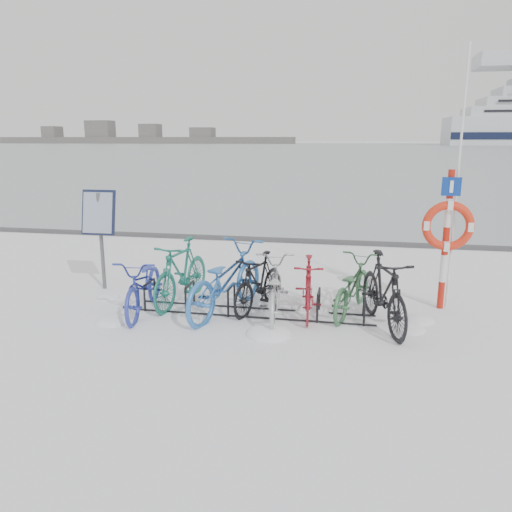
# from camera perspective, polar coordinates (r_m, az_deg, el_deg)

# --- Properties ---
(ground) EXTENTS (900.00, 900.00, 0.00)m
(ground) POSITION_cam_1_polar(r_m,az_deg,el_deg) (8.32, -0.40, -6.58)
(ground) COLOR white
(ground) RESTS_ON ground
(ice_sheet) EXTENTS (400.00, 298.00, 0.02)m
(ice_sheet) POSITION_cam_1_polar(r_m,az_deg,el_deg) (162.70, 10.69, 12.09)
(ice_sheet) COLOR #929DA4
(ice_sheet) RESTS_ON ground
(quay_edge) EXTENTS (400.00, 0.25, 0.10)m
(quay_edge) POSITION_cam_1_polar(r_m,az_deg,el_deg) (13.93, 4.40, 1.76)
(quay_edge) COLOR #3F3F42
(quay_edge) RESTS_ON ground
(bike_rack) EXTENTS (4.00, 0.48, 0.46)m
(bike_rack) POSITION_cam_1_polar(r_m,az_deg,el_deg) (8.26, -0.40, -5.41)
(bike_rack) COLOR black
(bike_rack) RESTS_ON ground
(info_board) EXTENTS (0.64, 0.25, 1.90)m
(info_board) POSITION_cam_1_polar(r_m,az_deg,el_deg) (9.78, -17.50, 4.11)
(info_board) COLOR #595B5E
(info_board) RESTS_ON ground
(lifebuoy_station) EXTENTS (0.82, 0.23, 4.26)m
(lifebuoy_station) POSITION_cam_1_polar(r_m,az_deg,el_deg) (8.74, 21.09, 3.20)
(lifebuoy_station) COLOR #B21C0E
(lifebuoy_station) RESTS_ON ground
(shoreline) EXTENTS (180.00, 12.00, 9.50)m
(shoreline) POSITION_cam_1_polar(r_m,az_deg,el_deg) (294.81, -14.14, 12.91)
(shoreline) COLOR #515151
(shoreline) RESTS_ON ground
(bike_0) EXTENTS (0.90, 1.97, 1.00)m
(bike_0) POSITION_cam_1_polar(r_m,az_deg,el_deg) (8.48, -12.66, -2.99)
(bike_0) COLOR #2A369E
(bike_0) RESTS_ON ground
(bike_1) EXTENTS (0.82, 1.99, 1.16)m
(bike_1) POSITION_cam_1_polar(r_m,az_deg,el_deg) (8.80, -8.54, -1.65)
(bike_1) COLOR #196857
(bike_1) RESTS_ON ground
(bike_2) EXTENTS (1.41, 2.38, 1.18)m
(bike_2) POSITION_cam_1_polar(r_m,az_deg,el_deg) (8.25, -3.53, -2.47)
(bike_2) COLOR #2E6AB5
(bike_2) RESTS_ON ground
(bike_3) EXTENTS (0.94, 1.71, 0.99)m
(bike_3) POSITION_cam_1_polar(r_m,az_deg,el_deg) (8.41, 0.28, -2.83)
(bike_3) COLOR black
(bike_3) RESTS_ON ground
(bike_4) EXTENTS (0.87, 1.94, 0.98)m
(bike_4) POSITION_cam_1_polar(r_m,az_deg,el_deg) (8.05, 2.02, -3.60)
(bike_4) COLOR #A6AAAE
(bike_4) RESTS_ON ground
(bike_5) EXTENTS (0.59, 1.65, 0.97)m
(bike_5) POSITION_cam_1_polar(r_m,az_deg,el_deg) (8.21, 6.00, -3.36)
(bike_5) COLOR maroon
(bike_5) RESTS_ON ground
(bike_6) EXTENTS (1.11, 1.94, 0.96)m
(bike_6) POSITION_cam_1_polar(r_m,az_deg,el_deg) (8.40, 10.88, -3.18)
(bike_6) COLOR #33643E
(bike_6) RESTS_ON ground
(bike_7) EXTENTS (1.07, 2.01, 1.17)m
(bike_7) POSITION_cam_1_polar(r_m,az_deg,el_deg) (7.86, 14.40, -3.73)
(bike_7) COLOR black
(bike_7) RESTS_ON ground
(snow_drifts) EXTENTS (5.88, 1.96, 0.24)m
(snow_drifts) POSITION_cam_1_polar(r_m,az_deg,el_deg) (8.03, 0.65, -7.32)
(snow_drifts) COLOR white
(snow_drifts) RESTS_ON ground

